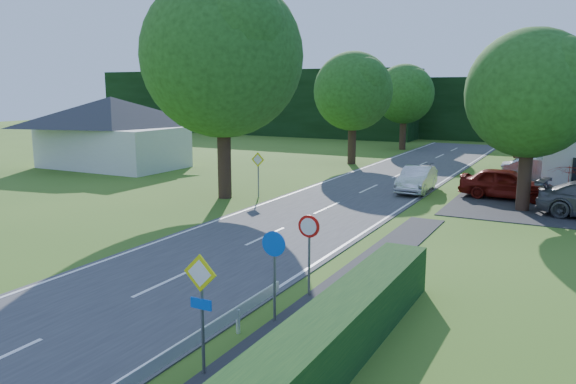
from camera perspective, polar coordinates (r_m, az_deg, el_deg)
The scene contains 23 objects.
road at distance 24.03m, azimuth 0.12°, elevation -3.45°, with size 7.00×80.00×0.04m, color #39393C.
line_edge_left at distance 25.65m, azimuth -6.33°, elevation -2.55°, with size 0.12×80.00×0.01m, color white.
line_edge_right at distance 22.75m, azimuth 7.41°, elevation -4.28°, with size 0.12×80.00×0.01m, color white.
line_centre at distance 24.02m, azimuth 0.12°, elevation -3.39°, with size 0.12×80.00×0.01m, color white, non-canonical shape.
tree_main at distance 29.85m, azimuth -6.64°, elevation 10.45°, with size 9.40×9.40×11.64m, color #1F4414, non-canonical shape.
tree_left_far at distance 43.65m, azimuth 6.58°, elevation 8.45°, with size 7.00×7.00×8.58m, color #1F4414, non-canonical shape.
tree_right_far at distance 42.85m, azimuth 22.88°, elevation 8.00°, with size 7.40×7.40×9.09m, color #1F4414, non-canonical shape.
tree_left_back at distance 54.87m, azimuth 11.67°, elevation 8.45°, with size 6.60×6.60×8.07m, color #1F4414, non-canonical shape.
tree_right_back at distance 50.93m, azimuth 22.52°, elevation 7.44°, with size 6.20×6.20×7.56m, color #1F4414, non-canonical shape.
tree_right_mid at distance 28.79m, azimuth 23.27°, elevation 6.63°, with size 7.00×7.00×8.58m, color #1F4414, non-canonical shape.
treeline_left at distance 73.73m, azimuth -4.06°, elevation 9.09°, with size 44.00×6.00×8.00m, color black.
treeline_right at distance 66.76m, azimuth 25.57°, elevation 7.52°, with size 30.00×5.00×7.00m, color black.
bungalow_left at distance 43.58m, azimuth -17.43°, elevation 5.96°, with size 11.00×6.50×5.20m.
streetlight at distance 30.81m, azimuth 22.80°, elevation 7.19°, with size 2.03×0.18×8.00m.
sign_priority_right at distance 11.55m, azimuth -8.83°, elevation -10.02°, with size 0.78×0.09×2.59m.
sign_roundabout at distance 13.97m, azimuth -1.43°, elevation -6.76°, with size 0.64×0.08×2.37m.
sign_speed_limit at distance 15.64m, azimuth 2.14°, elevation -4.50°, with size 0.64×0.11×2.37m.
sign_priority_left at distance 30.15m, azimuth -3.06°, elevation 2.69°, with size 0.78×0.09×2.44m.
moving_car at distance 32.46m, azimuth 12.94°, elevation 1.27°, with size 1.51×4.33×1.43m, color silver.
motorcycle at distance 38.81m, azimuth 14.07°, elevation 2.31°, with size 0.60×1.71×0.90m, color black.
parked_car_red at distance 31.86m, azimuth 21.29°, elevation 0.82°, with size 1.91×4.74×1.61m, color #62110A.
parked_car_silver_a at distance 37.86m, azimuth 24.46°, elevation 2.01°, with size 1.68×4.81×1.58m, color #A4A4A8.
parasol at distance 32.51m, azimuth 26.61°, elevation 0.82°, with size 2.03×2.06×1.86m, color #B6270E.
Camera 1 is at (10.82, -0.66, 5.83)m, focal length 35.00 mm.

